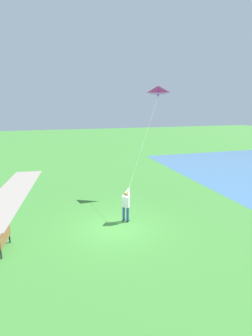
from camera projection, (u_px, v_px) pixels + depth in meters
ground_plane at (116, 227)px, 13.55m from camera, size 120.00×120.00×0.00m
person_kite_flyer at (126, 204)px, 14.02m from camera, size 0.58×0.61×1.83m
flying_kite at (158, 93)px, 17.32m from camera, size 3.93×4.28×5.80m
park_bench_near_walkway at (3, 240)px, 11.26m from camera, size 0.62×1.54×0.88m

